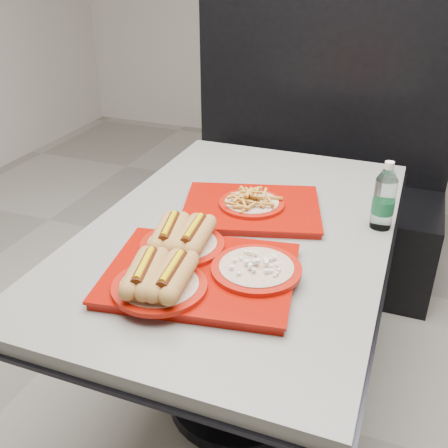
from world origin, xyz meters
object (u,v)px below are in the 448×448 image
at_px(diner_table, 240,270).
at_px(booth_bench, 309,191).
at_px(water_bottle, 384,200).
at_px(tray_near, 193,265).
at_px(tray_far, 252,205).

bearing_deg(diner_table, booth_bench, 90.00).
bearing_deg(water_bottle, booth_bench, 113.31).
height_order(booth_bench, tray_near, booth_bench).
relative_size(tray_near, water_bottle, 2.49).
xyz_separation_m(tray_near, water_bottle, (0.43, 0.46, 0.06)).
xyz_separation_m(booth_bench, tray_near, (-0.02, -1.41, 0.39)).
bearing_deg(diner_table, tray_far, 89.33).
distance_m(diner_table, tray_far, 0.22).
distance_m(booth_bench, water_bottle, 1.12).
distance_m(diner_table, water_bottle, 0.51).
bearing_deg(booth_bench, water_bottle, -66.69).
bearing_deg(tray_far, water_bottle, 6.44).
bearing_deg(diner_table, tray_near, -94.05).
bearing_deg(tray_near, water_bottle, 47.22).
relative_size(tray_far, water_bottle, 2.39).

